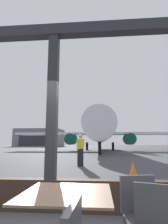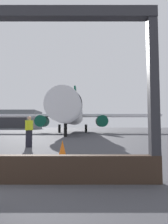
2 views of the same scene
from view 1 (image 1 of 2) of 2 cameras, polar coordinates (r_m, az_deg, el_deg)
name	(u,v)px [view 1 (image 1 of 2)]	position (r m, az deg, el deg)	size (l,w,h in m)	color
ground_plane	(96,149)	(43.69, 3.76, -11.24)	(220.00, 220.00, 0.00)	#424247
window_frame	(52,136)	(3.78, -9.87, -7.33)	(9.02, 0.24, 3.78)	#38281E
cafe_chair_window_left	(142,211)	(2.31, 17.38, -26.93)	(0.45, 0.45, 0.88)	#4C4C51
airplane	(100,132)	(32.32, 4.83, -5.97)	(30.02, 29.31, 10.14)	silver
ground_crew_worker	(80,150)	(10.61, -1.09, -11.45)	(0.40, 0.53, 1.74)	black
traffic_cone	(133,170)	(7.14, 14.81, -16.84)	(0.36, 0.36, 0.64)	orange
distant_hangar	(40,138)	(87.44, -13.21, -7.71)	(19.33, 15.10, 7.58)	slate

